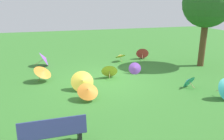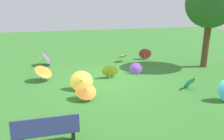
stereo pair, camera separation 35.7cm
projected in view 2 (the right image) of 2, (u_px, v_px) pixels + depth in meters
ground at (107, 80)px, 10.51m from camera, size 40.00×40.00×0.00m
park_bench at (47, 131)px, 5.51m from camera, size 1.60×0.50×0.90m
shade_tree at (211, 3)px, 11.76m from camera, size 2.66×2.66×4.84m
parasol_orange_0 at (86, 90)px, 8.26m from camera, size 0.82×0.78×0.70m
parasol_teal_0 at (188, 82)px, 9.45m from camera, size 0.72×0.66×0.59m
parasol_purple_0 at (136, 68)px, 11.35m from camera, size 0.74×0.63×0.60m
parasol_orange_2 at (44, 71)px, 10.30m from camera, size 1.10×1.11×0.77m
parasol_yellow_0 at (123, 56)px, 13.72m from camera, size 0.76×0.74×0.57m
parasol_purple_2 at (47, 58)px, 12.93m from camera, size 0.92×0.96×0.87m
parasol_red_1 at (145, 53)px, 14.39m from camera, size 0.93×0.87×0.78m
parasol_yellow_1 at (110, 70)px, 10.83m from camera, size 0.90×0.80×0.75m
parasol_yellow_2 at (82, 81)px, 9.22m from camera, size 0.96×0.89×0.84m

